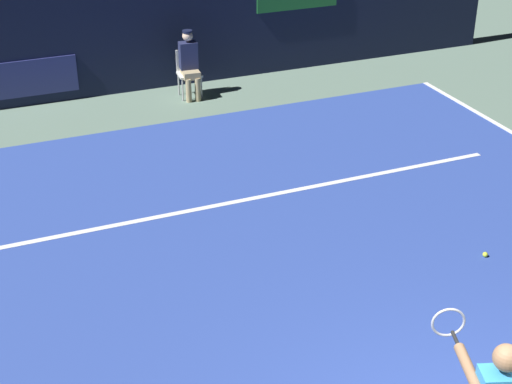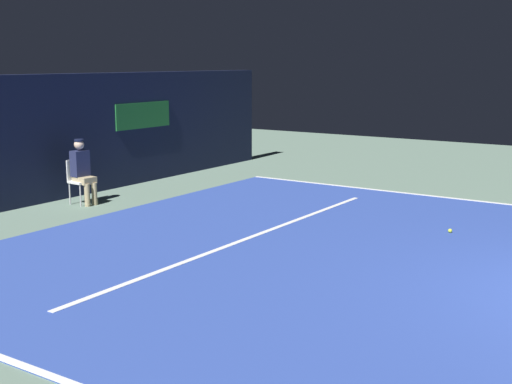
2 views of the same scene
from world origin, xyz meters
name	(u,v)px [view 1 (image 1 of 2)]	position (x,y,z in m)	size (l,w,h in m)	color
ground_plane	(304,259)	(0.00, 4.04, 0.00)	(30.81, 30.81, 0.00)	slate
court_surface	(304,259)	(0.00, 4.04, 0.01)	(10.39, 10.07, 0.01)	#2D479E
line_service	(253,198)	(0.00, 5.80, 0.01)	(8.10, 0.10, 0.01)	white
back_wall	(152,23)	(0.00, 11.03, 1.30)	(15.29, 0.33, 2.60)	#141933
line_judge_on_chair	(189,63)	(0.45, 10.16, 0.69)	(0.47, 0.55, 1.32)	white
tennis_ball	(485,254)	(2.20, 3.18, 0.05)	(0.07, 0.07, 0.07)	#CCE033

